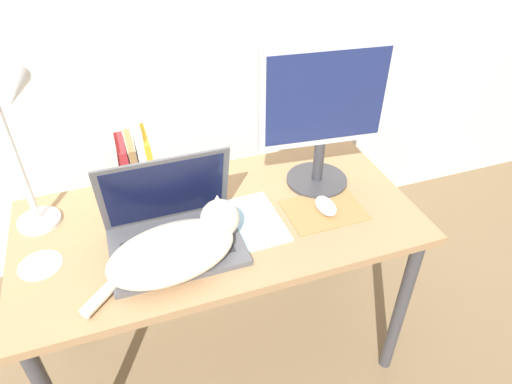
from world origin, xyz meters
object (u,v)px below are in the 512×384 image
object	(u,v)px
notepad	(246,223)
cat	(179,247)
external_monitor	(323,112)
desk_lamp	(16,123)
laptop	(173,229)
cd_disc	(40,265)
book_row	(130,165)
computer_mouse	(326,206)

from	to	relation	value
notepad	cat	bearing A→B (deg)	-157.14
external_monitor	desk_lamp	xyz separation A→B (m)	(-0.87, 0.06, 0.09)
laptop	cd_disc	distance (m)	0.38
external_monitor	book_row	bearing A→B (deg)	166.46
cat	computer_mouse	bearing A→B (deg)	8.10
computer_mouse	desk_lamp	xyz separation A→B (m)	(-0.83, 0.21, 0.34)
external_monitor	cat	bearing A→B (deg)	-156.80
laptop	desk_lamp	size ratio (longest dim) A/B	0.72
cat	external_monitor	xyz separation A→B (m)	(0.53, 0.23, 0.21)
book_row	cd_disc	bearing A→B (deg)	-138.77
desk_lamp	cd_disc	world-z (taller)	desk_lamp
book_row	desk_lamp	world-z (taller)	desk_lamp
computer_mouse	cd_disc	bearing A→B (deg)	176.96
notepad	cd_disc	distance (m)	0.60
computer_mouse	book_row	distance (m)	0.65
book_row	desk_lamp	xyz separation A→B (m)	(-0.27, -0.09, 0.25)
desk_lamp	laptop	bearing A→B (deg)	-30.18
laptop	book_row	xyz separation A→B (m)	(-0.08, 0.29, 0.06)
computer_mouse	desk_lamp	world-z (taller)	desk_lamp
cat	cd_disc	world-z (taller)	cat
external_monitor	computer_mouse	xyz separation A→B (m)	(-0.04, -0.16, -0.25)
external_monitor	notepad	xyz separation A→B (m)	(-0.31, -0.13, -0.27)
book_row	notepad	bearing A→B (deg)	-42.53
laptop	notepad	world-z (taller)	laptop
book_row	desk_lamp	bearing A→B (deg)	-161.04
external_monitor	notepad	size ratio (longest dim) A/B	1.91
cat	book_row	xyz separation A→B (m)	(-0.08, 0.37, 0.05)
laptop	cd_disc	world-z (taller)	laptop
desk_lamp	notepad	size ratio (longest dim) A/B	2.05
book_row	cd_disc	world-z (taller)	book_row
cat	external_monitor	bearing A→B (deg)	23.20
laptop	external_monitor	bearing A→B (deg)	15.27
notepad	desk_lamp	bearing A→B (deg)	161.71
external_monitor	desk_lamp	world-z (taller)	desk_lamp
cat	notepad	world-z (taller)	cat
external_monitor	cd_disc	world-z (taller)	external_monitor
notepad	computer_mouse	bearing A→B (deg)	-5.52
laptop	computer_mouse	bearing A→B (deg)	-1.53
desk_lamp	notepad	distance (m)	0.70
cat	cd_disc	distance (m)	0.40
book_row	desk_lamp	size ratio (longest dim) A/B	0.48
laptop	external_monitor	distance (m)	0.59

